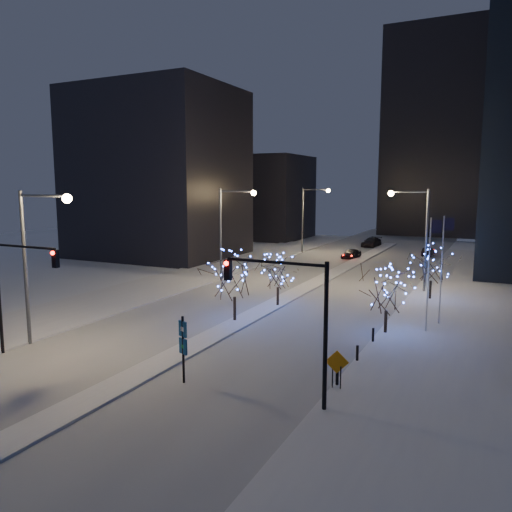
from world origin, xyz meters
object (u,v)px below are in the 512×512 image
Objects in this scene: holiday_tree_plaza_far at (431,265)px; holiday_tree_median_near at (234,275)px; street_lamp_w_mid at (229,221)px; car_near at (351,254)px; street_lamp_w_near at (35,247)px; street_lamp_w_far at (309,211)px; traffic_signal_west at (15,280)px; construction_sign at (337,365)px; traffic_signal_east at (293,307)px; car_far at (371,242)px; wayfinding_sign at (183,342)px; holiday_tree_plaza_near at (387,291)px; street_lamp_east at (417,226)px; car_mid at (428,252)px; holiday_tree_median_far at (278,273)px.

holiday_tree_median_near is at bearing -131.10° from holiday_tree_plaza_far.
street_lamp_w_mid reaches higher than car_near.
car_near is at bearing 81.05° from street_lamp_w_near.
holiday_tree_median_near is (8.44, -39.35, -2.89)m from street_lamp_w_far.
traffic_signal_west reaches higher than car_near.
traffic_signal_west is 3.53× the size of construction_sign.
traffic_signal_east reaches higher than construction_sign.
street_lamp_w_near is 19.98m from construction_sign.
wayfinding_sign is at bearing -77.98° from car_far.
holiday_tree_plaza_near is 12.53m from holiday_tree_plaza_far.
street_lamp_w_near is 12.52m from wayfinding_sign.
street_lamp_east is at bearing 8.96° from street_lamp_w_mid.
holiday_tree_plaza_far is (3.91, -29.63, 2.59)m from car_mid.
holiday_tree_median_far is (2.00, -30.68, 2.26)m from car_near.
construction_sign is (11.80, -45.68, 0.65)m from car_near.
street_lamp_w_far is 34.94m from holiday_tree_median_far.
street_lamp_w_mid reaches higher than traffic_signal_west.
car_near is 36.70m from holiday_tree_median_near.
holiday_tree_median_far reaches higher than car_far.
street_lamp_w_near is 1.43× the size of traffic_signal_east.
construction_sign is (9.80, -15.00, -1.61)m from holiday_tree_median_far.
traffic_signal_east is (17.88, -26.00, -1.74)m from street_lamp_w_mid.
street_lamp_w_near reaches higher than holiday_tree_plaza_far.
street_lamp_w_far is (0.00, 50.00, 0.00)m from street_lamp_w_near.
street_lamp_east is 15.34m from holiday_tree_median_far.
traffic_signal_east reaches higher than car_mid.
holiday_tree_median_near is 18.92m from holiday_tree_plaza_far.
car_mid is at bearing 106.42° from wayfinding_sign.
holiday_tree_plaza_far is at bearing 50.04° from street_lamp_w_near.
street_lamp_w_near is at bearing -124.19° from street_lamp_east.
holiday_tree_median_far is at bearing 109.30° from construction_sign.
holiday_tree_median_far is at bearing 119.22° from wayfinding_sign.
street_lamp_w_mid is at bearing 136.07° from wayfinding_sign.
car_mid is at bearing 90.94° from traffic_signal_east.
street_lamp_w_far is 1.89× the size of car_far.
traffic_signal_east reaches higher than car_far.
traffic_signal_east is at bearing -51.00° from holiday_tree_median_near.
street_lamp_w_far is 18.52m from car_mid.
street_lamp_w_near is 32.67m from holiday_tree_plaza_far.
traffic_signal_east is at bearing -92.26° from street_lamp_east.
street_lamp_w_mid is at bearing 124.51° from traffic_signal_east.
holiday_tree_median_near reaches higher than car_far.
holiday_tree_median_near is 1.19× the size of holiday_tree_plaza_far.
street_lamp_w_near is 19.37m from holiday_tree_median_far.
traffic_signal_east is (17.88, -1.00, -1.74)m from street_lamp_w_near.
holiday_tree_median_near is at bearing 126.00° from construction_sign.
car_near is 12.01m from car_mid.
car_near is 1.06× the size of car_mid.
street_lamp_w_far reaches higher than holiday_tree_median_far.
street_lamp_w_far is at bearing 169.22° from car_near.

